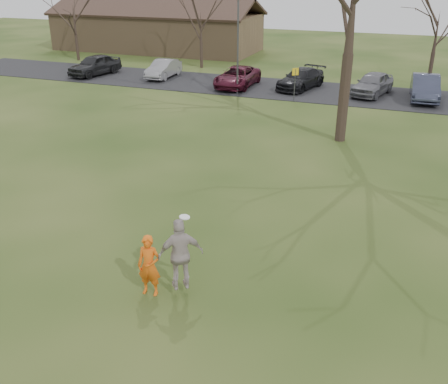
{
  "coord_description": "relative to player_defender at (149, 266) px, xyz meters",
  "views": [
    {
      "loc": [
        5.03,
        -9.38,
        7.94
      ],
      "look_at": [
        0.0,
        4.0,
        1.5
      ],
      "focal_mm": 40.52,
      "sensor_mm": 36.0,
      "label": 1
    }
  ],
  "objects": [
    {
      "name": "car_5",
      "position": [
        6.43,
        24.79,
        -0.04
      ],
      "size": [
        1.89,
        4.79,
        1.55
      ],
      "primitive_type": "imported",
      "rotation": [
        0.0,
        0.0,
        0.05
      ],
      "color": "#33374C",
      "rests_on": "parking_strip"
    },
    {
      "name": "car_3",
      "position": [
        -1.67,
        25.13,
        -0.14
      ],
      "size": [
        3.02,
        4.98,
        1.35
      ],
      "primitive_type": "imported",
      "rotation": [
        0.0,
        0.0,
        -0.26
      ],
      "color": "black",
      "rests_on": "parking_strip"
    },
    {
      "name": "player_defender",
      "position": [
        0.0,
        0.0,
        0.0
      ],
      "size": [
        0.66,
        0.47,
        1.7
      ],
      "primitive_type": "imported",
      "rotation": [
        0.0,
        0.0,
        0.11
      ],
      "color": "orange",
      "rests_on": "ground"
    },
    {
      "name": "car_2",
      "position": [
        -6.03,
        24.18,
        -0.13
      ],
      "size": [
        2.27,
        4.92,
        1.37
      ],
      "primitive_type": "imported",
      "rotation": [
        0.0,
        0.0,
        0.0
      ],
      "color": "#4D1223",
      "rests_on": "parking_strip"
    },
    {
      "name": "sign_yellow",
      "position": [
        -1.32,
        21.67,
        0.6
      ],
      "size": [
        0.35,
        0.35,
        2.08
      ],
      "color": "#47474C",
      "rests_on": "ground"
    },
    {
      "name": "car_0",
      "position": [
        -17.82,
        24.17,
        -0.03
      ],
      "size": [
        2.74,
        4.85,
        1.56
      ],
      "primitive_type": "imported",
      "rotation": [
        0.0,
        0.0,
        -0.21
      ],
      "color": "black",
      "rests_on": "parking_strip"
    },
    {
      "name": "parking_strip",
      "position": [
        0.68,
        24.67,
        -0.83
      ],
      "size": [
        62.0,
        6.5,
        0.04
      ],
      "primitive_type": "cube",
      "color": "black",
      "rests_on": "ground"
    },
    {
      "name": "ground",
      "position": [
        0.68,
        -0.33,
        -0.85
      ],
      "size": [
        120.0,
        120.0,
        0.0
      ],
      "primitive_type": "plane",
      "color": "#1E380F",
      "rests_on": "ground"
    },
    {
      "name": "car_4",
      "position": [
        3.18,
        24.94,
        -0.07
      ],
      "size": [
        2.76,
        4.65,
        1.48
      ],
      "primitive_type": "imported",
      "rotation": [
        0.0,
        0.0,
        -0.25
      ],
      "color": "slate",
      "rests_on": "parking_strip"
    },
    {
      "name": "car_1",
      "position": [
        -12.34,
        25.16,
        -0.14
      ],
      "size": [
        1.55,
        4.1,
        1.34
      ],
      "primitive_type": "imported",
      "rotation": [
        0.0,
        0.0,
        0.03
      ],
      "color": "gray",
      "rests_on": "parking_strip"
    },
    {
      "name": "small_tree_row",
      "position": [
        5.07,
        29.73,
        3.04
      ],
      "size": [
        55.0,
        5.9,
        8.5
      ],
      "color": "#352821",
      "rests_on": "ground"
    },
    {
      "name": "lamp_post",
      "position": [
        -5.32,
        22.17,
        3.12
      ],
      "size": [
        0.34,
        0.34,
        6.27
      ],
      "color": "#47474C",
      "rests_on": "ground"
    },
    {
      "name": "catching_play",
      "position": [
        0.8,
        0.24,
        0.37
      ],
      "size": [
        1.23,
        1.06,
        1.99
      ],
      "color": "#B6A7A4",
      "rests_on": "ground"
    },
    {
      "name": "building",
      "position": [
        -19.32,
        37.67,
        1.08
      ],
      "size": [
        20.6,
        8.5,
        5.14
      ],
      "color": "#8C6D4C",
      "rests_on": "ground"
    }
  ]
}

